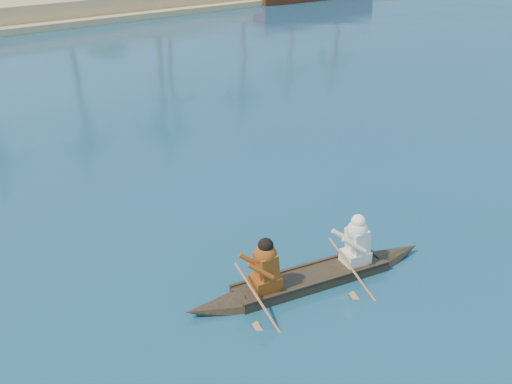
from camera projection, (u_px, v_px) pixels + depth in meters
canoe at (312, 270)px, 9.69m from camera, size 4.60×1.66×1.26m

